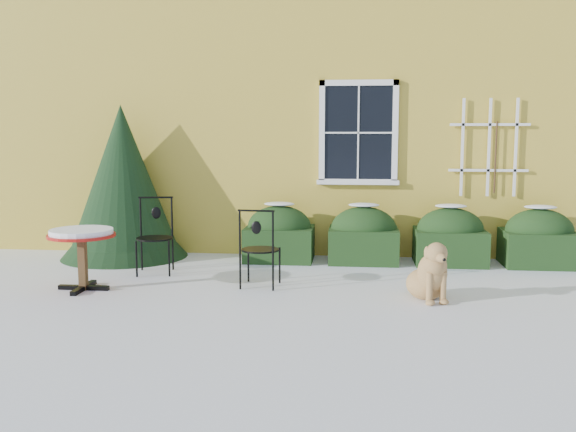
# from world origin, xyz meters

# --- Properties ---
(ground) EXTENTS (80.00, 80.00, 0.00)m
(ground) POSITION_xyz_m (0.00, 0.00, 0.00)
(ground) COLOR white
(ground) RESTS_ON ground
(house) EXTENTS (12.40, 8.40, 6.40)m
(house) POSITION_xyz_m (0.00, 7.00, 3.22)
(house) COLOR yellow
(house) RESTS_ON ground
(hedge_row) EXTENTS (4.95, 0.80, 0.91)m
(hedge_row) POSITION_xyz_m (1.65, 2.55, 0.40)
(hedge_row) COLOR black
(hedge_row) RESTS_ON ground
(evergreen_shrub) EXTENTS (1.99, 1.99, 2.41)m
(evergreen_shrub) POSITION_xyz_m (-2.80, 2.57, 0.97)
(evergreen_shrub) COLOR black
(evergreen_shrub) RESTS_ON ground
(bistro_table) EXTENTS (0.84, 0.84, 0.78)m
(bistro_table) POSITION_xyz_m (-2.54, 0.39, 0.65)
(bistro_table) COLOR black
(bistro_table) RESTS_ON ground
(patio_chair_near) EXTENTS (0.50, 0.49, 1.02)m
(patio_chair_near) POSITION_xyz_m (-0.35, 0.79, 0.51)
(patio_chair_near) COLOR black
(patio_chair_near) RESTS_ON ground
(patio_chair_far) EXTENTS (0.55, 0.55, 1.07)m
(patio_chair_far) POSITION_xyz_m (-1.94, 1.48, 0.54)
(patio_chair_far) COLOR black
(patio_chair_far) RESTS_ON ground
(dog) EXTENTS (0.60, 0.83, 0.74)m
(dog) POSITION_xyz_m (1.76, 0.34, 0.30)
(dog) COLOR tan
(dog) RESTS_ON ground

